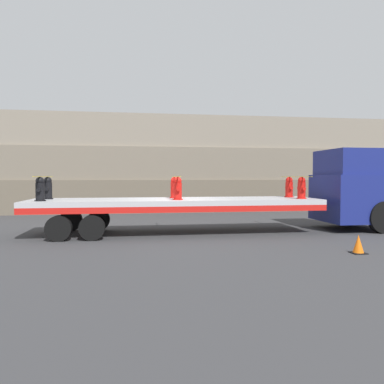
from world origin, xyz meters
TOP-DOWN VIEW (x-y plane):
  - ground_plane at (0.00, 0.00)m, footprint 120.00×120.00m
  - rock_cliff at (0.00, 9.12)m, footprint 60.00×3.30m
  - truck_cab at (6.95, 0.00)m, footprint 2.52×2.61m
  - flatbed_trailer at (-0.46, 0.00)m, footprint 10.22×2.61m
  - fire_hydrant_black_near_0 at (-4.51, -0.55)m, footprint 0.35×0.49m
  - fire_hydrant_black_far_0 at (-4.51, 0.55)m, footprint 0.35×0.49m
  - fire_hydrant_red_near_1 at (0.00, -0.55)m, footprint 0.35×0.49m
  - fire_hydrant_red_far_1 at (0.00, 0.55)m, footprint 0.35×0.49m
  - fire_hydrant_red_near_2 at (4.51, -0.55)m, footprint 0.35×0.49m
  - fire_hydrant_red_far_2 at (4.51, 0.55)m, footprint 0.35×0.49m
  - cargo_strap_rear at (-4.51, 0.00)m, footprint 0.05×2.71m
  - cargo_strap_middle at (0.00, 0.00)m, footprint 0.05×2.71m
  - cargo_strap_front at (4.51, 0.00)m, footprint 0.05×2.71m
  - traffic_cone at (4.36, -4.31)m, footprint 0.36×0.36m

SIDE VIEW (x-z plane):
  - ground_plane at x=0.00m, z-range 0.00..0.00m
  - traffic_cone at x=4.36m, z-range -0.01..0.48m
  - flatbed_trailer at x=-0.46m, z-range 0.41..1.64m
  - truck_cab at x=6.95m, z-range -0.01..3.05m
  - fire_hydrant_black_near_0 at x=-4.51m, z-range 1.22..2.01m
  - fire_hydrant_black_far_0 at x=-4.51m, z-range 1.22..2.01m
  - fire_hydrant_red_near_1 at x=0.00m, z-range 1.22..2.01m
  - fire_hydrant_red_far_1 at x=0.00m, z-range 1.22..2.01m
  - fire_hydrant_red_near_2 at x=4.51m, z-range 1.22..2.01m
  - fire_hydrant_red_far_2 at x=4.51m, z-range 1.22..2.01m
  - cargo_strap_rear at x=-4.51m, z-range 2.02..2.03m
  - cargo_strap_middle at x=0.00m, z-range 2.02..2.03m
  - cargo_strap_front at x=4.51m, z-range 2.02..2.03m
  - rock_cliff at x=0.00m, z-range 0.00..5.58m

